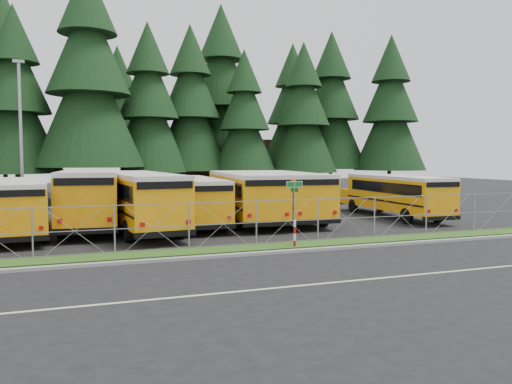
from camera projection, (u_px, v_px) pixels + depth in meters
ground at (269, 240)px, 23.19m from camera, size 120.00×120.00×0.00m
curb at (297, 251)px, 20.27m from camera, size 50.00×0.25×0.12m
grass_verge at (284, 246)px, 21.59m from camera, size 50.00×1.40×0.06m
road_lane_line at (361, 280)px, 15.66m from camera, size 50.00×0.12×0.01m
chainlink_fence at (278, 222)px, 22.18m from camera, size 44.00×0.10×2.00m
brick_building at (200, 164)px, 62.59m from camera, size 22.00×10.00×6.00m
bus_1 at (22, 208)px, 24.63m from camera, size 3.11×10.58×2.74m
bus_2 at (94, 199)px, 27.32m from camera, size 3.99×12.37×3.19m
bus_3 at (139, 202)px, 26.05m from camera, size 3.88×11.86×3.05m
bus_4 at (193, 201)px, 28.35m from camera, size 2.69×10.35×2.70m
bus_5 at (243, 197)px, 29.60m from camera, size 3.52×11.46×2.96m
bus_6 at (285, 196)px, 30.52m from camera, size 3.41×11.40×2.95m
bus_east at (394, 197)px, 31.86m from camera, size 2.78×10.37×2.70m
street_sign at (294, 199)px, 21.76m from camera, size 0.83×0.55×2.81m
striped_bollard at (295, 234)px, 21.29m from camera, size 0.11×0.11×1.20m
light_standard at (21, 132)px, 32.56m from camera, size 0.70×0.35×10.14m
conifer_2 at (15, 104)px, 42.61m from camera, size 7.63×7.63×16.87m
conifer_3 at (89, 83)px, 43.00m from camera, size 9.26×9.26×20.47m
conifer_4 at (149, 110)px, 47.22m from camera, size 7.51×7.51×16.61m
conifer_5 at (191, 110)px, 50.19m from camera, size 7.75×7.75×17.14m
conifer_6 at (244, 123)px, 49.82m from camera, size 6.59×6.59×14.57m
conifer_7 at (303, 119)px, 51.37m from camera, size 7.09×7.09×15.67m
conifer_8 at (331, 112)px, 55.23m from camera, size 8.00×8.00×17.70m
conifer_9 at (390, 114)px, 53.21m from camera, size 7.62×7.62×16.84m
conifer_10 at (3, 90)px, 49.14m from camera, size 9.50×9.50×21.00m
conifer_11 at (118, 120)px, 52.90m from camera, size 7.07×7.07×15.63m
conifer_12 at (221, 99)px, 55.17m from camera, size 9.33×9.33×20.64m
conifer_13 at (293, 117)px, 59.32m from camera, size 7.83×7.83×17.32m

